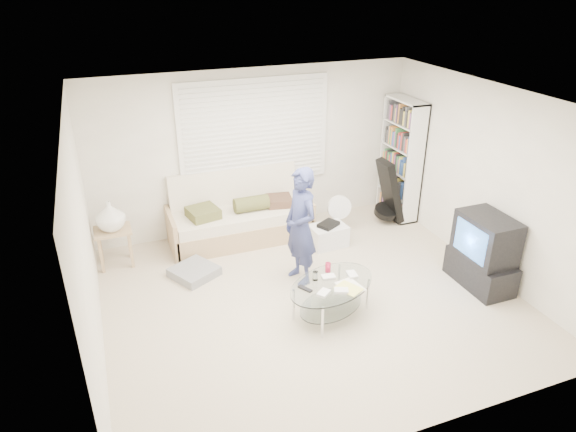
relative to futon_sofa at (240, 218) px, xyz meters
name	(u,v)px	position (x,y,z in m)	size (l,w,h in m)	color
ground	(311,298)	(0.38, -1.87, -0.34)	(5.00, 5.00, 0.00)	beige
room_shell	(298,165)	(0.38, -1.40, 1.29)	(5.02, 4.52, 2.51)	beige
window_blinds	(255,133)	(0.38, 0.33, 1.21)	(2.32, 0.08, 1.62)	silver
futon_sofa	(240,218)	(0.00, 0.00, 0.00)	(2.13, 0.86, 1.04)	tan
grey_floor_pillow	(194,272)	(-0.89, -0.82, -0.28)	(0.53, 0.53, 0.12)	gray
side_table	(111,219)	(-1.84, -0.15, 0.38)	(0.49, 0.39, 0.97)	tan
bookshelf	(401,159)	(2.70, -0.11, 0.64)	(0.31, 0.82, 1.96)	white
guitar_case	(389,196)	(2.40, -0.33, 0.13)	(0.44, 0.40, 1.05)	black
floor_fan	(338,211)	(1.48, -0.35, 0.03)	(0.39, 0.26, 0.63)	white
storage_bin	(328,235)	(1.17, -0.69, -0.17)	(0.56, 0.41, 0.38)	white
tv_unit	(483,252)	(2.58, -2.36, 0.13)	(0.50, 0.90, 0.98)	black
coffee_table	(332,289)	(0.48, -2.26, 0.01)	(1.36, 1.13, 0.55)	silver
standing_person	(301,227)	(0.42, -1.42, 0.45)	(0.58, 0.38, 1.58)	navy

